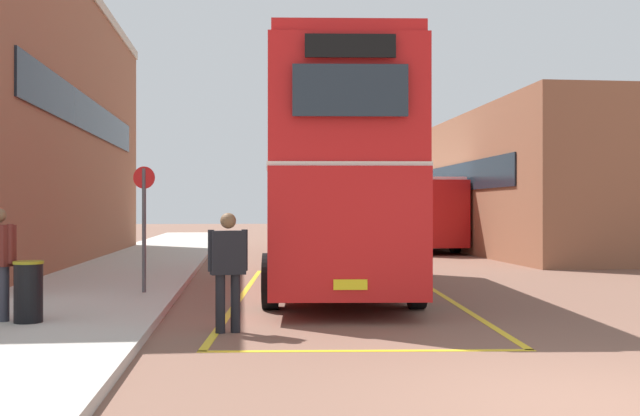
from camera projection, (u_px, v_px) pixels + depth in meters
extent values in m
plane|color=brown|center=(356.00, 271.00, 20.88)|extent=(135.60, 135.60, 0.00)
cube|color=#B2ADA3|center=(136.00, 264.00, 22.59)|extent=(4.00, 57.60, 0.14)
cube|color=brown|center=(4.00, 129.00, 23.10)|extent=(5.27, 20.39, 8.65)
cube|color=#19232D|center=(91.00, 116.00, 23.38)|extent=(0.06, 15.49, 1.10)
cube|color=brown|center=(561.00, 185.00, 30.30)|extent=(8.87, 17.13, 5.58)
cube|color=#19232D|center=(456.00, 178.00, 29.83)|extent=(0.06, 13.02, 1.10)
cylinder|color=black|center=(281.00, 258.00, 19.18)|extent=(0.36, 1.02, 1.00)
cylinder|color=black|center=(380.00, 258.00, 19.23)|extent=(0.36, 1.02, 1.00)
cylinder|color=black|center=(270.00, 281.00, 13.02)|extent=(0.36, 1.02, 1.00)
cylinder|color=black|center=(416.00, 281.00, 13.07)|extent=(0.36, 1.02, 1.00)
cube|color=red|center=(336.00, 226.00, 16.13)|extent=(3.34, 10.11, 2.10)
cube|color=red|center=(336.00, 131.00, 16.13)|extent=(3.33, 9.91, 2.10)
cube|color=red|center=(336.00, 79.00, 16.13)|extent=(3.22, 9.81, 0.20)
cube|color=silver|center=(336.00, 179.00, 16.13)|extent=(3.37, 10.02, 0.14)
cube|color=#232D38|center=(278.00, 213.00, 16.10)|extent=(0.70, 8.12, 0.84)
cube|color=#232D38|center=(278.00, 127.00, 16.10)|extent=(0.70, 8.12, 0.84)
cube|color=#232D38|center=(394.00, 213.00, 16.15)|extent=(0.70, 8.12, 0.84)
cube|color=#232D38|center=(394.00, 127.00, 16.16)|extent=(0.70, 8.12, 0.84)
cube|color=#232D38|center=(350.00, 90.00, 11.14)|extent=(1.77, 0.19, 0.80)
cube|color=black|center=(350.00, 46.00, 11.14)|extent=(1.39, 0.15, 0.36)
cube|color=#232D38|center=(328.00, 209.00, 21.11)|extent=(2.02, 0.21, 1.00)
cube|color=yellow|center=(350.00, 285.00, 11.14)|extent=(0.52, 0.07, 0.16)
cylinder|color=black|center=(365.00, 237.00, 34.99)|extent=(0.30, 0.93, 0.92)
cylinder|color=black|center=(415.00, 236.00, 35.35)|extent=(0.30, 0.93, 0.92)
cylinder|color=black|center=(395.00, 242.00, 29.26)|extent=(0.30, 0.93, 0.92)
cylinder|color=black|center=(455.00, 242.00, 29.62)|extent=(0.30, 0.93, 0.92)
cube|color=#B71414|center=(406.00, 213.00, 32.31)|extent=(2.82, 9.75, 2.60)
cube|color=silver|center=(406.00, 182.00, 32.31)|extent=(2.66, 9.36, 0.12)
cube|color=#232D38|center=(379.00, 205.00, 32.13)|extent=(0.36, 7.72, 0.96)
cube|color=#232D38|center=(433.00, 205.00, 32.49)|extent=(0.36, 7.72, 0.96)
cube|color=#232D38|center=(381.00, 207.00, 37.10)|extent=(1.92, 0.12, 1.10)
cylinder|color=black|center=(235.00, 303.00, 10.55)|extent=(0.14, 0.14, 0.84)
cylinder|color=black|center=(220.00, 304.00, 10.48)|extent=(0.14, 0.14, 0.84)
cube|color=black|center=(228.00, 253.00, 10.52)|extent=(0.53, 0.32, 0.63)
cylinder|color=black|center=(245.00, 250.00, 10.60)|extent=(0.09, 0.09, 0.60)
cylinder|color=black|center=(211.00, 251.00, 10.44)|extent=(0.09, 0.09, 0.60)
sphere|color=brown|center=(228.00, 221.00, 10.50)|extent=(0.23, 0.23, 0.23)
cylinder|color=#2D2D38|center=(4.00, 294.00, 10.68)|extent=(0.14, 0.14, 0.81)
cube|color=#591E19|center=(0.00, 245.00, 10.73)|extent=(0.51, 0.46, 0.61)
cylinder|color=#591E19|center=(10.00, 244.00, 10.61)|extent=(0.09, 0.09, 0.58)
cylinder|color=black|center=(28.00, 293.00, 10.58)|extent=(0.40, 0.40, 0.85)
cylinder|color=olive|center=(28.00, 262.00, 10.58)|extent=(0.43, 0.43, 0.04)
cylinder|color=#4C4C51|center=(144.00, 230.00, 14.42)|extent=(0.08, 0.08, 2.45)
cylinder|color=red|center=(144.00, 178.00, 14.42)|extent=(0.43, 0.14, 0.44)
cube|color=gold|center=(242.00, 295.00, 15.09)|extent=(1.10, 11.91, 0.01)
cube|color=gold|center=(441.00, 295.00, 15.18)|extent=(1.10, 11.91, 0.01)
cube|color=gold|center=(367.00, 351.00, 9.17)|extent=(4.25, 0.47, 0.01)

